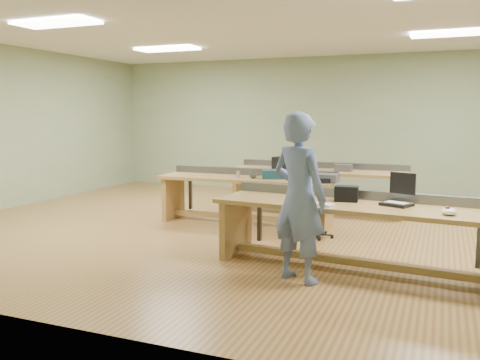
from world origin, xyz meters
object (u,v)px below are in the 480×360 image
at_px(person, 299,198).
at_px(parts_bin_grey, 323,178).
at_px(workbench_back, 317,180).
at_px(laptop_base, 397,204).
at_px(drinks_can, 238,175).
at_px(camera_bag, 346,194).
at_px(parts_bin_teal, 274,174).
at_px(mug, 253,175).
at_px(task_chair, 318,216).
at_px(workbench_mid, 246,189).
at_px(workbench_front, 351,220).

relative_size(person, parts_bin_grey, 4.03).
height_order(workbench_back, laptop_base, workbench_back).
bearing_deg(drinks_can, camera_bag, -37.81).
xyz_separation_m(person, parts_bin_teal, (-1.07, 2.46, -0.07)).
bearing_deg(mug, parts_bin_teal, 22.48).
relative_size(camera_bag, task_chair, 0.32).
xyz_separation_m(workbench_mid, person, (1.52, -2.43, 0.33)).
height_order(workbench_front, mug, workbench_front).
xyz_separation_m(camera_bag, drinks_can, (-1.95, 1.51, -0.03)).
distance_m(camera_bag, mug, 2.35).
bearing_deg(parts_bin_teal, parts_bin_grey, -9.39).
xyz_separation_m(parts_bin_teal, mug, (-0.30, -0.13, -0.02)).
height_order(workbench_front, laptop_base, workbench_front).
distance_m(workbench_mid, drinks_can, 0.31).
bearing_deg(task_chair, drinks_can, 148.07).
relative_size(workbench_back, mug, 26.68).
bearing_deg(mug, laptop_base, -36.16).
distance_m(person, task_chair, 2.08).
distance_m(task_chair, mug, 1.27).
bearing_deg(drinks_can, parts_bin_teal, 20.98).
distance_m(task_chair, parts_bin_grey, 0.61).
xyz_separation_m(person, camera_bag, (0.36, 0.74, -0.04)).
height_order(task_chair, mug, mug).
relative_size(task_chair, parts_bin_teal, 2.22).
xyz_separation_m(laptop_base, drinks_can, (-2.51, 1.60, 0.04)).
bearing_deg(person, parts_bin_teal, -43.51).
distance_m(workbench_mid, workbench_back, 1.67).
relative_size(parts_bin_teal, parts_bin_grey, 0.84).
distance_m(person, mug, 2.71).
height_order(workbench_mid, workbench_back, same).
bearing_deg(mug, workbench_mid, 145.86).
relative_size(workbench_mid, mug, 23.88).
relative_size(workbench_mid, laptop_base, 9.37).
relative_size(laptop_base, task_chair, 0.37).
bearing_deg(workbench_back, person, -78.42).
relative_size(camera_bag, mug, 2.21).
xyz_separation_m(workbench_mid, mug, (0.15, -0.10, 0.24)).
bearing_deg(parts_bin_teal, workbench_front, -50.50).
distance_m(workbench_back, camera_bag, 3.34).
bearing_deg(parts_bin_teal, workbench_back, 76.28).
xyz_separation_m(parts_bin_grey, mug, (-1.10, 0.01, -0.01)).
relative_size(workbench_front, task_chair, 3.85).
distance_m(workbench_mid, camera_bag, 2.54).
bearing_deg(workbench_back, workbench_mid, -117.69).
relative_size(parts_bin_grey, mug, 3.72).
xyz_separation_m(workbench_mid, camera_bag, (1.88, -1.69, 0.28)).
height_order(workbench_front, person, person).
bearing_deg(person, workbench_mid, -35.01).
height_order(person, camera_bag, person).
bearing_deg(workbench_back, drinks_can, -116.95).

